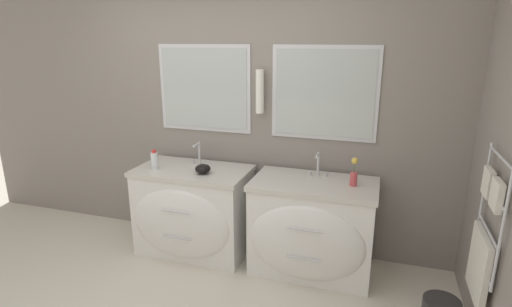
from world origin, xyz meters
TOP-DOWN VIEW (x-y plane):
  - wall_back at (0.01, 1.64)m, footprint 5.97×0.16m
  - wall_right at (2.21, 0.72)m, footprint 0.13×3.41m
  - vanity_left at (-0.19, 1.24)m, footprint 1.06×0.67m
  - vanity_right at (0.95, 1.24)m, footprint 1.06×0.67m
  - faucet_left at (-0.19, 1.42)m, footprint 0.17×0.13m
  - faucet_right at (0.95, 1.42)m, footprint 0.17×0.13m
  - toiletry_bottle at (-0.53, 1.18)m, footprint 0.07×0.07m
  - amenity_bowl at (-0.04, 1.19)m, footprint 0.14×0.14m
  - flower_vase at (1.27, 1.29)m, footprint 0.06×0.06m

SIDE VIEW (x-z plane):
  - vanity_left at x=-0.19m, z-range 0.01..0.84m
  - vanity_right at x=0.95m, z-range 0.01..0.84m
  - amenity_bowl at x=-0.04m, z-range 0.83..0.92m
  - toiletry_bottle at x=-0.53m, z-range 0.83..1.01m
  - flower_vase at x=1.27m, z-range 0.81..1.05m
  - faucet_left at x=-0.19m, z-range 0.83..1.05m
  - faucet_right at x=0.95m, z-range 0.83..1.05m
  - wall_right at x=2.21m, z-range -0.01..2.59m
  - wall_back at x=0.01m, z-range 0.01..2.61m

